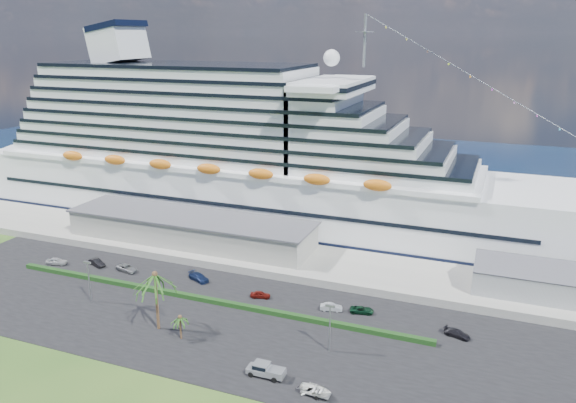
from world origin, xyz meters
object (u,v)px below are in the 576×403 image
at_px(cruise_ship, 246,161).
at_px(pickup_truck, 265,369).
at_px(parked_car_3, 199,277).
at_px(boat_trailer, 316,390).

distance_m(cruise_ship, pickup_truck, 76.33).
bearing_deg(pickup_truck, parked_car_3, 135.60).
relative_size(cruise_ship, pickup_truck, 32.18).
xyz_separation_m(cruise_ship, parked_car_3, (7.99, -40.08, -15.81)).
bearing_deg(cruise_ship, boat_trailer, -57.52).
xyz_separation_m(cruise_ship, pickup_truck, (34.69, -66.22, -15.43)).
xyz_separation_m(parked_car_3, pickup_truck, (26.70, -26.14, 0.38)).
bearing_deg(boat_trailer, parked_car_3, 141.64).
bearing_deg(pickup_truck, boat_trailer, -11.84).
relative_size(cruise_ship, boat_trailer, 35.65).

